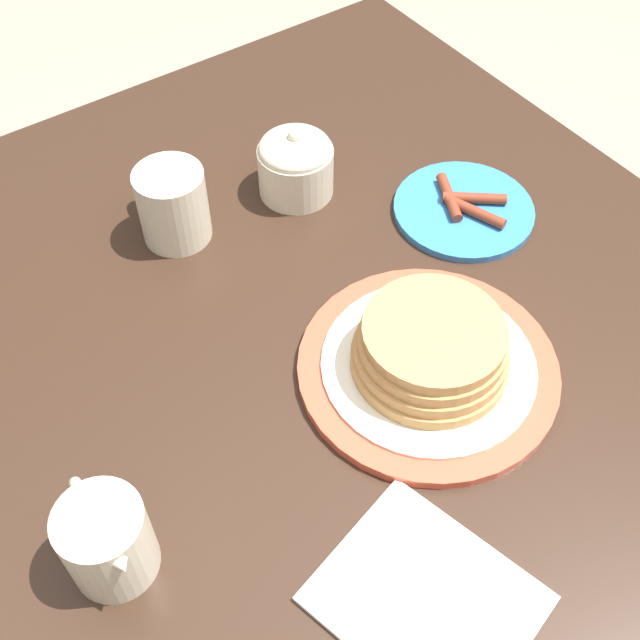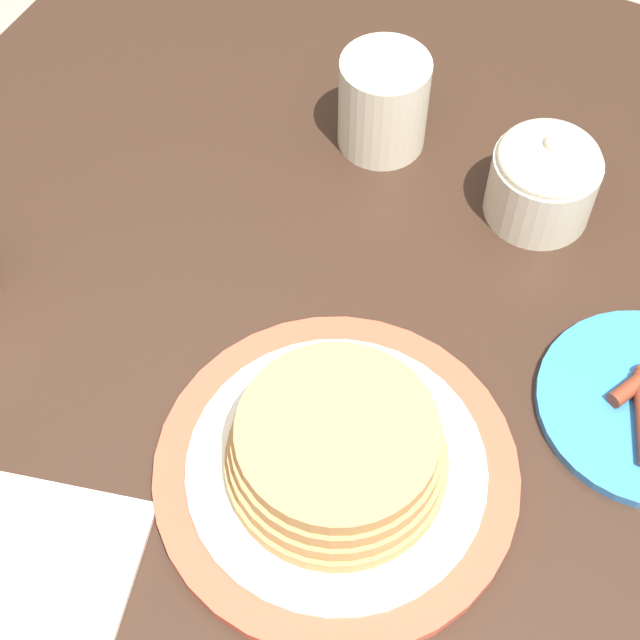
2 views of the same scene
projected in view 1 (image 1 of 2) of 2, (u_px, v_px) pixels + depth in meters
The scene contains 7 objects.
dining_table at pixel (397, 468), 0.94m from camera, with size 1.41×1.01×0.77m.
pancake_plate at pixel (430, 356), 0.87m from camera, with size 0.29×0.29×0.08m.
side_plate_bacon at pixel (464, 209), 1.05m from camera, with size 0.18×0.18×0.02m.
coffee_mug at pixel (172, 203), 0.99m from camera, with size 0.12×0.09×0.10m.
creamer_pitcher at pixel (107, 541), 0.71m from camera, with size 0.12×0.08×0.10m.
sugar_bowl at pixel (296, 164), 1.05m from camera, with size 0.10×0.10×0.10m.
napkin at pixel (426, 599), 0.73m from camera, with size 0.22×0.20×0.01m.
Camera 1 is at (-0.32, 0.34, 1.50)m, focal length 45.00 mm.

